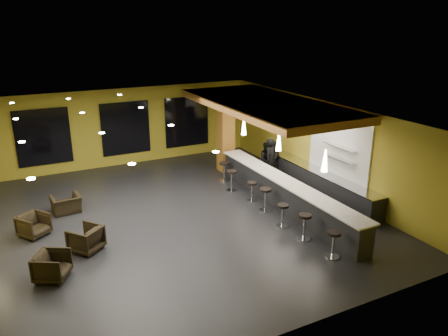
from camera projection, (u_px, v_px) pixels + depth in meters
name	position (u px, v px, depth m)	size (l,w,h in m)	color
floor	(179.00, 218.00, 14.93)	(12.00, 13.00, 0.10)	black
ceiling	(175.00, 115.00, 13.76)	(12.00, 13.00, 0.10)	black
wall_back	(125.00, 127.00, 19.87)	(12.00, 0.10, 3.50)	#A29124
wall_front	(293.00, 262.00, 8.82)	(12.00, 0.10, 3.50)	#A29124
wall_right	(323.00, 145.00, 16.94)	(0.10, 13.00, 3.50)	#A29124
wood_soffit	(265.00, 105.00, 16.38)	(3.60, 8.00, 0.28)	#A1682F
window_left	(43.00, 137.00, 18.30)	(2.20, 0.06, 2.40)	black
window_center	(126.00, 128.00, 19.80)	(2.20, 0.06, 2.40)	black
window_right	(187.00, 122.00, 21.08)	(2.20, 0.06, 2.40)	black
tile_backsplash	(339.00, 146.00, 15.97)	(0.06, 3.20, 2.40)	white
bar_counter	(285.00, 195.00, 15.47)	(0.60, 8.00, 1.00)	black
bar_top	(285.00, 181.00, 15.30)	(0.78, 8.10, 0.05)	silver
prep_counter	(320.00, 183.00, 16.77)	(0.70, 6.00, 0.86)	black
prep_top	(321.00, 172.00, 16.62)	(0.72, 6.00, 0.03)	silver
wall_shelf_lower	(339.00, 158.00, 15.87)	(0.30, 1.50, 0.03)	silver
wall_shelf_upper	(340.00, 146.00, 15.73)	(0.30, 1.50, 0.03)	silver
column	(226.00, 132.00, 18.95)	(0.60, 0.60, 3.50)	#905E20
pendant_0	(325.00, 161.00, 13.18)	(0.20, 0.20, 0.70)	white
pendant_1	(279.00, 141.00, 15.29)	(0.20, 0.20, 0.70)	white
pendant_2	(244.00, 126.00, 17.40)	(0.20, 0.20, 0.70)	white
staff_a	(271.00, 160.00, 17.96)	(0.66, 0.44, 1.82)	black
staff_b	(267.00, 160.00, 18.50)	(0.73, 0.57, 1.50)	black
staff_c	(272.00, 159.00, 18.51)	(0.76, 0.50, 1.56)	black
armchair_a	(52.00, 266.00, 11.26)	(0.79, 0.81, 0.74)	black
armchair_b	(86.00, 239.00, 12.64)	(0.80, 0.83, 0.75)	black
armchair_c	(34.00, 225.00, 13.50)	(0.77, 0.79, 0.72)	black
armchair_d	(66.00, 204.00, 15.16)	(0.95, 0.83, 0.62)	black
bar_stool_0	(334.00, 241.00, 12.23)	(0.40, 0.40, 0.80)	silver
bar_stool_1	(304.00, 223.00, 13.23)	(0.42, 0.42, 0.83)	silver
bar_stool_2	(283.00, 213.00, 14.06)	(0.39, 0.39, 0.77)	silver
bar_stool_3	(266.00, 197.00, 15.21)	(0.42, 0.42, 0.83)	silver
bar_stool_4	(252.00, 189.00, 16.08)	(0.37, 0.37, 0.73)	silver
bar_stool_5	(232.00, 178.00, 17.00)	(0.42, 0.42, 0.83)	silver
bar_stool_6	(224.00, 169.00, 18.05)	(0.41, 0.41, 0.81)	silver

